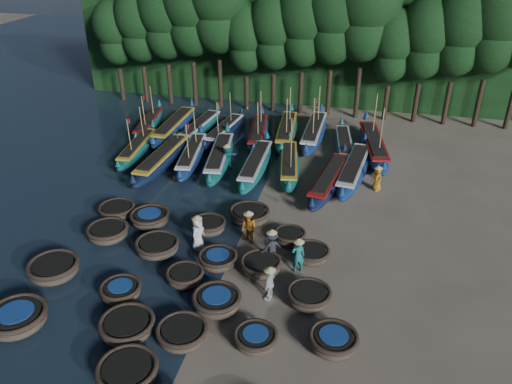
% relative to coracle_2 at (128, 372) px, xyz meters
% --- Properties ---
extents(ground, '(120.00, 120.00, 0.00)m').
position_rel_coracle_2_xyz_m(ground, '(1.54, 8.97, -0.42)').
color(ground, '#7B6E5A').
rests_on(ground, ground).
extents(foliage_wall, '(40.00, 3.00, 10.00)m').
position_rel_coracle_2_xyz_m(foliage_wall, '(1.54, 32.47, 4.58)').
color(foliage_wall, black).
rests_on(foliage_wall, ground).
extents(coracle_2, '(2.61, 2.61, 0.74)m').
position_rel_coracle_2_xyz_m(coracle_2, '(0.00, 0.00, 0.00)').
color(coracle_2, brown).
rests_on(coracle_2, ground).
extents(coracle_5, '(2.81, 2.81, 0.83)m').
position_rel_coracle_2_xyz_m(coracle_5, '(-5.38, 1.43, 0.05)').
color(coracle_5, brown).
rests_on(coracle_5, ground).
extents(coracle_6, '(2.20, 2.20, 0.73)m').
position_rel_coracle_2_xyz_m(coracle_6, '(-1.02, 2.07, -0.01)').
color(coracle_6, brown).
rests_on(coracle_6, ground).
extents(coracle_7, '(2.35, 2.35, 0.71)m').
position_rel_coracle_2_xyz_m(coracle_7, '(1.18, 2.19, -0.02)').
color(coracle_7, brown).
rests_on(coracle_7, ground).
extents(coracle_8, '(1.87, 1.87, 0.68)m').
position_rel_coracle_2_xyz_m(coracle_8, '(3.96, 2.56, -0.03)').
color(coracle_8, brown).
rests_on(coracle_8, ground).
extents(coracle_9, '(2.21, 2.21, 0.76)m').
position_rel_coracle_2_xyz_m(coracle_9, '(6.82, 3.05, 0.01)').
color(coracle_9, brown).
rests_on(coracle_9, ground).
extents(coracle_10, '(2.62, 2.62, 0.81)m').
position_rel_coracle_2_xyz_m(coracle_10, '(-5.82, 4.61, 0.04)').
color(coracle_10, brown).
rests_on(coracle_10, ground).
extents(coracle_11, '(2.14, 2.14, 0.67)m').
position_rel_coracle_2_xyz_m(coracle_11, '(-2.24, 3.98, -0.03)').
color(coracle_11, brown).
rests_on(coracle_11, ground).
extents(coracle_12, '(2.05, 2.05, 0.68)m').
position_rel_coracle_2_xyz_m(coracle_12, '(0.07, 5.52, -0.03)').
color(coracle_12, brown).
rests_on(coracle_12, ground).
extents(coracle_13, '(2.18, 2.18, 0.80)m').
position_rel_coracle_2_xyz_m(coracle_13, '(1.96, 4.17, 0.04)').
color(coracle_13, brown).
rests_on(coracle_13, ground).
extents(coracle_14, '(2.03, 2.03, 0.74)m').
position_rel_coracle_2_xyz_m(coracle_14, '(5.60, 5.38, -0.00)').
color(coracle_14, brown).
rests_on(coracle_14, ground).
extents(coracle_15, '(2.11, 2.11, 0.77)m').
position_rel_coracle_2_xyz_m(coracle_15, '(-4.91, 7.92, 0.01)').
color(coracle_15, brown).
rests_on(coracle_15, ground).
extents(coracle_16, '(2.46, 2.46, 0.72)m').
position_rel_coracle_2_xyz_m(coracle_16, '(-2.01, 7.36, -0.01)').
color(coracle_16, brown).
rests_on(coracle_16, ground).
extents(coracle_17, '(2.07, 2.07, 0.66)m').
position_rel_coracle_2_xyz_m(coracle_17, '(1.12, 7.06, -0.04)').
color(coracle_17, brown).
rests_on(coracle_17, ground).
extents(coracle_18, '(1.93, 1.93, 0.74)m').
position_rel_coracle_2_xyz_m(coracle_18, '(3.18, 6.98, 0.00)').
color(coracle_18, brown).
rests_on(coracle_18, ground).
extents(coracle_19, '(2.04, 2.04, 0.67)m').
position_rel_coracle_2_xyz_m(coracle_19, '(5.29, 8.46, -0.04)').
color(coracle_19, brown).
rests_on(coracle_19, ground).
extents(coracle_20, '(2.30, 2.30, 0.68)m').
position_rel_coracle_2_xyz_m(coracle_20, '(-5.52, 10.10, -0.03)').
color(coracle_20, brown).
rests_on(coracle_20, ground).
extents(coracle_21, '(2.31, 2.31, 0.75)m').
position_rel_coracle_2_xyz_m(coracle_21, '(-3.42, 9.70, 0.01)').
color(coracle_21, brown).
rests_on(coracle_21, ground).
extents(coracle_22, '(1.95, 1.95, 0.73)m').
position_rel_coracle_2_xyz_m(coracle_22, '(-0.17, 9.68, -0.00)').
color(coracle_22, brown).
rests_on(coracle_22, ground).
extents(coracle_23, '(2.21, 2.21, 0.76)m').
position_rel_coracle_2_xyz_m(coracle_23, '(1.63, 11.20, 0.01)').
color(coracle_23, brown).
rests_on(coracle_23, ground).
extents(coracle_24, '(1.93, 1.93, 0.64)m').
position_rel_coracle_2_xyz_m(coracle_24, '(4.05, 9.74, -0.06)').
color(coracle_24, brown).
rests_on(coracle_24, ground).
extents(long_boat_1, '(1.93, 7.27, 3.10)m').
position_rel_coracle_2_xyz_m(long_boat_1, '(-7.96, 17.98, 0.07)').
color(long_boat_1, '#105D5A').
rests_on(long_boat_1, ground).
extents(long_boat_2, '(1.81, 8.54, 1.50)m').
position_rel_coracle_2_xyz_m(long_boat_2, '(-5.52, 16.58, 0.15)').
color(long_boat_2, '#0E1B34').
rests_on(long_boat_2, ground).
extents(long_boat_3, '(2.44, 7.67, 3.29)m').
position_rel_coracle_2_xyz_m(long_boat_3, '(-3.89, 17.62, 0.10)').
color(long_boat_3, navy).
rests_on(long_boat_3, ground).
extents(long_boat_4, '(2.63, 8.31, 1.48)m').
position_rel_coracle_2_xyz_m(long_boat_4, '(-1.98, 17.69, 0.14)').
color(long_boat_4, '#105D5A').
rests_on(long_boat_4, ground).
extents(long_boat_5, '(1.60, 8.13, 1.43)m').
position_rel_coracle_2_xyz_m(long_boat_5, '(0.59, 17.12, 0.12)').
color(long_boat_5, '#105D5A').
rests_on(long_boat_5, ground).
extents(long_boat_6, '(2.51, 7.55, 3.25)m').
position_rel_coracle_2_xyz_m(long_boat_6, '(2.65, 17.71, 0.09)').
color(long_boat_6, '#105D5A').
rests_on(long_boat_6, ground).
extents(long_boat_7, '(2.61, 8.03, 1.43)m').
position_rel_coracle_2_xyz_m(long_boat_7, '(5.38, 16.07, 0.12)').
color(long_boat_7, '#0E1B34').
rests_on(long_boat_7, ground).
extents(long_boat_8, '(2.47, 8.50, 1.51)m').
position_rel_coracle_2_xyz_m(long_boat_8, '(6.74, 17.75, 0.15)').
color(long_boat_8, navy).
rests_on(long_boat_8, ground).
extents(long_boat_9, '(2.44, 7.33, 3.15)m').
position_rel_coracle_2_xyz_m(long_boat_9, '(-9.09, 22.50, 0.08)').
color(long_boat_9, '#105D5A').
rests_on(long_boat_9, ground).
extents(long_boat_10, '(1.57, 8.58, 1.51)m').
position_rel_coracle_2_xyz_m(long_boat_10, '(-6.92, 22.30, 0.15)').
color(long_boat_10, navy).
rests_on(long_boat_10, ground).
extents(long_boat_11, '(2.08, 7.61, 1.34)m').
position_rel_coracle_2_xyz_m(long_boat_11, '(-5.03, 22.64, 0.09)').
color(long_boat_11, '#105D5A').
rests_on(long_boat_11, ground).
extents(long_boat_12, '(2.13, 7.32, 3.13)m').
position_rel_coracle_2_xyz_m(long_boat_12, '(-3.04, 22.43, 0.07)').
color(long_boat_12, '#0E1B34').
rests_on(long_boat_12, ground).
extents(long_boat_13, '(2.39, 7.77, 3.33)m').
position_rel_coracle_2_xyz_m(long_boat_13, '(-0.47, 22.51, 0.10)').
color(long_boat_13, navy).
rests_on(long_boat_13, ground).
extents(long_boat_14, '(2.11, 8.32, 3.54)m').
position_rel_coracle_2_xyz_m(long_boat_14, '(1.52, 23.22, 0.14)').
color(long_boat_14, '#105D5A').
rests_on(long_boat_14, ground).
extents(long_boat_15, '(1.60, 8.67, 3.68)m').
position_rel_coracle_2_xyz_m(long_boat_15, '(3.52, 23.43, 0.16)').
color(long_boat_15, navy).
rests_on(long_boat_15, ground).
extents(long_boat_16, '(2.21, 7.21, 1.28)m').
position_rel_coracle_2_xyz_m(long_boat_16, '(5.84, 21.82, 0.06)').
color(long_boat_16, '#105D5A').
rests_on(long_boat_16, ground).
extents(long_boat_17, '(3.00, 9.06, 3.89)m').
position_rel_coracle_2_xyz_m(long_boat_17, '(7.82, 21.78, 0.19)').
color(long_boat_17, navy).
rests_on(long_boat_17, ground).
extents(fisherman_0, '(0.74, 0.98, 2.00)m').
position_rel_coracle_2_xyz_m(fisherman_0, '(-0.22, 8.19, 0.53)').
color(fisherman_0, silver).
rests_on(fisherman_0, ground).
extents(fisherman_1, '(0.72, 0.59, 1.89)m').
position_rel_coracle_2_xyz_m(fisherman_1, '(4.80, 7.51, 0.52)').
color(fisherman_1, '#186866').
rests_on(fisherman_1, ground).
extents(fisherman_2, '(1.08, 1.03, 1.95)m').
position_rel_coracle_2_xyz_m(fisherman_2, '(2.06, 9.25, 0.50)').
color(fisherman_2, '#C06F19').
rests_on(fisherman_2, ground).
extents(fisherman_3, '(1.29, 1.19, 1.94)m').
position_rel_coracle_2_xyz_m(fisherman_3, '(3.49, 7.89, 0.48)').
color(fisherman_3, black).
rests_on(fisherman_3, ground).
extents(fisherman_4, '(0.56, 0.98, 1.77)m').
position_rel_coracle_2_xyz_m(fisherman_4, '(3.92, 5.35, 0.43)').
color(fisherman_4, silver).
rests_on(fisherman_4, ground).
extents(fisherman_5, '(1.49, 1.27, 1.81)m').
position_rel_coracle_2_xyz_m(fisherman_5, '(-1.33, 17.25, 0.42)').
color(fisherman_5, '#186866').
rests_on(fisherman_5, ground).
extents(fisherman_6, '(0.84, 0.87, 1.70)m').
position_rel_coracle_2_xyz_m(fisherman_6, '(8.16, 16.42, 0.40)').
color(fisherman_6, '#C06F19').
rests_on(fisherman_6, ground).
extents(tree_0, '(3.68, 3.68, 8.68)m').
position_rel_coracle_2_xyz_m(tree_0, '(-14.46, 28.97, 5.55)').
color(tree_0, black).
rests_on(tree_0, ground).
extents(tree_1, '(4.09, 4.09, 9.65)m').
position_rel_coracle_2_xyz_m(tree_1, '(-12.16, 28.97, 6.22)').
color(tree_1, black).
rests_on(tree_1, ground).
extents(tree_2, '(4.51, 4.51, 10.63)m').
position_rel_coracle_2_xyz_m(tree_2, '(-9.86, 28.97, 6.90)').
color(tree_2, black).
rests_on(tree_2, ground).
extents(tree_3, '(4.92, 4.92, 11.60)m').
position_rel_coracle_2_xyz_m(tree_3, '(-7.56, 28.97, 7.57)').
color(tree_3, black).
rests_on(tree_3, ground).
extents(tree_4, '(5.34, 5.34, 12.58)m').
position_rel_coracle_2_xyz_m(tree_4, '(-5.26, 28.97, 8.25)').
color(tree_4, black).
rests_on(tree_4, ground).
extents(tree_5, '(3.68, 3.68, 8.68)m').
position_rel_coracle_2_xyz_m(tree_5, '(-2.96, 28.97, 5.55)').
color(tree_5, black).
rests_on(tree_5, ground).
extents(tree_6, '(4.09, 4.09, 9.65)m').
position_rel_coracle_2_xyz_m(tree_6, '(-0.66, 28.97, 6.22)').
color(tree_6, black).
rests_on(tree_6, ground).
extents(tree_7, '(4.51, 4.51, 10.63)m').
position_rel_coracle_2_xyz_m(tree_7, '(1.64, 28.97, 6.90)').
color(tree_7, black).
rests_on(tree_7, ground).
extents(tree_8, '(4.92, 4.92, 11.60)m').
position_rel_coracle_2_xyz_m(tree_8, '(3.94, 28.97, 7.57)').
color(tree_8, black).
rests_on(tree_8, ground).
extents(tree_9, '(5.34, 5.34, 12.58)m').
position_rel_coracle_2_xyz_m(tree_9, '(6.24, 28.97, 8.25)').
color(tree_9, black).
rests_on(tree_9, ground).
extents(tree_10, '(3.68, 3.68, 8.68)m').
position_rel_coracle_2_xyz_m(tree_10, '(8.54, 28.97, 5.55)').
color(tree_10, black).
rests_on(tree_10, ground).
extents(tree_11, '(4.09, 4.09, 9.65)m').
position_rel_coracle_2_xyz_m(tree_11, '(10.84, 28.97, 6.22)').
color(tree_11, black).
rests_on(tree_11, ground).
extents(tree_12, '(4.51, 4.51, 10.63)m').
position_rel_coracle_2_xyz_m(tree_12, '(13.14, 28.97, 6.90)').
color(tree_12, black).
rests_on(tree_12, ground).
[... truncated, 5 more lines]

